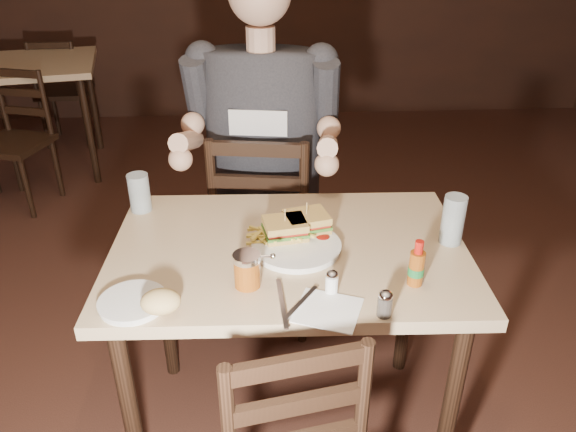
{
  "coord_description": "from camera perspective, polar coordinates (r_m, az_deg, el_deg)",
  "views": [
    {
      "loc": [
        -0.01,
        -1.47,
        1.67
      ],
      "look_at": [
        0.08,
        0.01,
        0.85
      ],
      "focal_mm": 35.0,
      "sensor_mm": 36.0,
      "label": 1
    }
  ],
  "objects": [
    {
      "name": "room_shell",
      "position": [
        1.5,
        -3.24,
        18.4
      ],
      "size": [
        7.0,
        7.0,
        7.0
      ],
      "color": "#321913",
      "rests_on": "ground"
    },
    {
      "name": "main_table",
      "position": [
        1.75,
        0.1,
        -5.78
      ],
      "size": [
        1.1,
        0.75,
        0.77
      ],
      "rotation": [
        0.0,
        0.0,
        -0.03
      ],
      "color": "tan",
      "rests_on": "ground"
    },
    {
      "name": "bg_table",
      "position": [
        4.23,
        -24.43,
        12.88
      ],
      "size": [
        0.94,
        0.94,
        0.77
      ],
      "rotation": [
        0.0,
        0.0,
        0.2
      ],
      "color": "tan",
      "rests_on": "ground"
    },
    {
      "name": "chair_far",
      "position": [
        2.41,
        -2.32,
        -1.07
      ],
      "size": [
        0.5,
        0.53,
        0.93
      ],
      "primitive_type": null,
      "rotation": [
        0.0,
        0.0,
        2.99
      ],
      "color": "black",
      "rests_on": "ground"
    },
    {
      "name": "bg_chair_far",
      "position": [
        4.8,
        -21.72,
        11.7
      ],
      "size": [
        0.4,
        0.43,
        0.82
      ],
      "primitive_type": null,
      "rotation": [
        0.0,
        0.0,
        3.18
      ],
      "color": "black",
      "rests_on": "ground"
    },
    {
      "name": "bg_chair_near",
      "position": [
        3.82,
        -26.17,
        6.64
      ],
      "size": [
        0.48,
        0.51,
        0.82
      ],
      "primitive_type": null,
      "rotation": [
        0.0,
        0.0,
        -0.3
      ],
      "color": "black",
      "rests_on": "ground"
    },
    {
      "name": "diner",
      "position": [
        2.14,
        -2.79,
        10.71
      ],
      "size": [
        0.66,
        0.56,
        1.04
      ],
      "primitive_type": null,
      "rotation": [
        0.0,
        0.0,
        -0.15
      ],
      "color": "#2F2F34",
      "rests_on": "chair_far"
    },
    {
      "name": "dinner_plate",
      "position": [
        1.68,
        0.86,
        -3.24
      ],
      "size": [
        0.27,
        0.27,
        0.01
      ],
      "primitive_type": "cylinder",
      "rotation": [
        0.0,
        0.0,
        -0.03
      ],
      "color": "white",
      "rests_on": "main_table"
    },
    {
      "name": "sandwich_left",
      "position": [
        1.69,
        -0.3,
        -0.69
      ],
      "size": [
        0.14,
        0.12,
        0.1
      ],
      "primitive_type": null,
      "rotation": [
        0.0,
        0.0,
        0.17
      ],
      "color": "tan",
      "rests_on": "dinner_plate"
    },
    {
      "name": "sandwich_right",
      "position": [
        1.73,
        1.91,
        0.01
      ],
      "size": [
        0.15,
        0.13,
        0.11
      ],
      "primitive_type": null,
      "rotation": [
        0.0,
        0.0,
        0.24
      ],
      "color": "tan",
      "rests_on": "dinner_plate"
    },
    {
      "name": "fries_pile",
      "position": [
        1.72,
        -0.52,
        -1.5
      ],
      "size": [
        0.23,
        0.17,
        0.04
      ],
      "primitive_type": null,
      "rotation": [
        0.0,
        0.0,
        -0.03
      ],
      "color": "#ECD258",
      "rests_on": "dinner_plate"
    },
    {
      "name": "ketchup_dollop",
      "position": [
        1.71,
        3.55,
        -2.11
      ],
      "size": [
        0.04,
        0.04,
        0.01
      ],
      "primitive_type": "ellipsoid",
      "rotation": [
        0.0,
        0.0,
        -0.03
      ],
      "color": "maroon",
      "rests_on": "dinner_plate"
    },
    {
      "name": "glass_left",
      "position": [
        1.94,
        -14.86,
        2.3
      ],
      "size": [
        0.07,
        0.07,
        0.13
      ],
      "primitive_type": "cylinder",
      "rotation": [
        0.0,
        0.0,
        -0.03
      ],
      "color": "silver",
      "rests_on": "main_table"
    },
    {
      "name": "glass_right",
      "position": [
        1.76,
        16.42,
        -0.37
      ],
      "size": [
        0.07,
        0.07,
        0.16
      ],
      "primitive_type": "cylinder",
      "rotation": [
        0.0,
        0.0,
        -0.03
      ],
      "color": "silver",
      "rests_on": "main_table"
    },
    {
      "name": "hot_sauce",
      "position": [
        1.54,
        12.97,
        -4.66
      ],
      "size": [
        0.04,
        0.04,
        0.14
      ],
      "primitive_type": null,
      "rotation": [
        0.0,
        0.0,
        -0.03
      ],
      "color": "#8D4310",
      "rests_on": "main_table"
    },
    {
      "name": "salt_shaker",
      "position": [
        1.5,
        4.47,
        -6.75
      ],
      "size": [
        0.04,
        0.04,
        0.06
      ],
      "primitive_type": null,
      "rotation": [
        0.0,
        0.0,
        -0.03
      ],
      "color": "white",
      "rests_on": "main_table"
    },
    {
      "name": "pepper_shaker",
      "position": [
        1.43,
        9.81,
        -8.84
      ],
      "size": [
        0.04,
        0.04,
        0.07
      ],
      "primitive_type": null,
      "rotation": [
        0.0,
        0.0,
        -0.03
      ],
      "color": "#38332D",
      "rests_on": "main_table"
    },
    {
      "name": "syrup_dispenser",
      "position": [
        1.51,
        -4.18,
        -5.5
      ],
      "size": [
        0.08,
        0.08,
        0.1
      ],
      "primitive_type": null,
      "rotation": [
        0.0,
        0.0,
        -0.03
      ],
      "color": "#8D4310",
      "rests_on": "main_table"
    },
    {
      "name": "napkin",
      "position": [
        1.45,
        4.06,
        -9.52
      ],
      "size": [
        0.2,
        0.2,
        0.0
      ],
      "primitive_type": "cube",
      "rotation": [
        0.0,
        0.0,
        -0.37
      ],
      "color": "white",
      "rests_on": "main_table"
    },
    {
      "name": "knife",
      "position": [
        1.47,
        -0.61,
        -8.81
      ],
      "size": [
        0.02,
        0.21,
        0.0
      ],
      "primitive_type": "cube",
      "rotation": [
        0.0,
        0.0,
        0.05
      ],
      "color": "silver",
      "rests_on": "napkin"
    },
    {
      "name": "fork",
      "position": [
        1.47,
        1.33,
        -8.79
      ],
      "size": [
        0.1,
        0.14,
        0.01
      ],
      "primitive_type": "cube",
      "rotation": [
        0.0,
        0.0,
        -0.61
      ],
      "color": "silver",
      "rests_on": "napkin"
    },
    {
      "name": "side_plate",
      "position": [
        1.52,
        -15.48,
        -8.55
      ],
      "size": [
        0.18,
        0.18,
        0.01
      ],
      "primitive_type": "cylinder",
      "rotation": [
        0.0,
        0.0,
        -0.03
      ],
      "color": "white",
      "rests_on": "main_table"
    },
    {
      "name": "bread_roll",
      "position": [
        1.44,
        -12.8,
        -8.47
      ],
      "size": [
        0.1,
        0.09,
        0.06
      ],
      "primitive_type": "ellipsoid",
      "rotation": [
        0.0,
        0.0,
        -0.03
      ],
      "color": "tan",
      "rests_on": "side_plate"
    }
  ]
}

